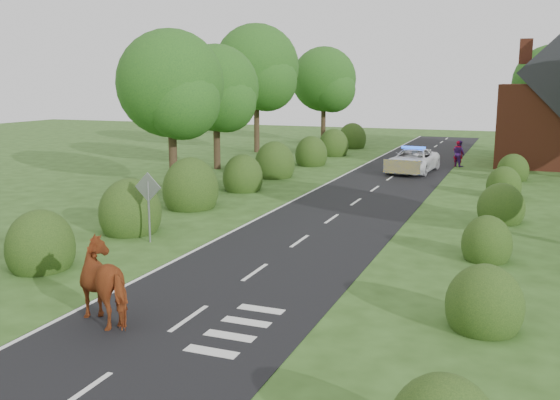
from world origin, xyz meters
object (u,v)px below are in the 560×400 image
at_px(road_sign, 148,197).
at_px(pedestrian_red, 458,154).
at_px(police_van, 413,161).
at_px(pedestrian_purple, 459,153).
at_px(cow, 110,288).

xyz_separation_m(road_sign, pedestrian_red, (8.19, 24.87, -0.77)).
bearing_deg(police_van, road_sign, -100.89).
distance_m(road_sign, pedestrian_purple, 26.25).
xyz_separation_m(police_van, pedestrian_purple, (2.43, 3.81, 0.15)).
bearing_deg(pedestrian_red, pedestrian_purple, -143.42).
height_order(cow, pedestrian_red, pedestrian_red).
distance_m(pedestrian_red, pedestrian_purple, 0.06).
bearing_deg(police_van, pedestrian_red, 62.25).
relative_size(pedestrian_red, pedestrian_purple, 0.98).
bearing_deg(cow, police_van, -165.81).
relative_size(road_sign, cow, 1.09).
height_order(police_van, pedestrian_red, pedestrian_red).
xyz_separation_m(road_sign, cow, (3.30, -6.74, -0.83)).
height_order(pedestrian_red, pedestrian_purple, pedestrian_purple).
bearing_deg(road_sign, pedestrian_red, 71.78).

